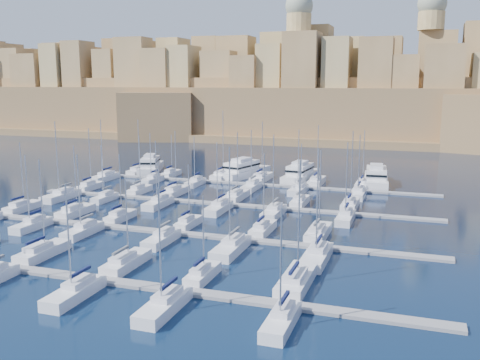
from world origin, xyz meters
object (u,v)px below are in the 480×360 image
(sailboat_2, at_px, (42,252))
(motor_yacht_c, at_px, (300,174))
(motor_yacht_a, at_px, (150,166))
(motor_yacht_b, at_px, (243,170))
(sailboat_4, at_px, (202,274))
(motor_yacht_d, at_px, (376,177))

(sailboat_2, relative_size, motor_yacht_c, 0.82)
(sailboat_2, relative_size, motor_yacht_a, 0.84)
(motor_yacht_b, height_order, motor_yacht_c, same)
(motor_yacht_a, bearing_deg, motor_yacht_b, 2.29)
(sailboat_4, relative_size, motor_yacht_c, 0.63)
(sailboat_2, xyz_separation_m, sailboat_4, (24.81, -0.90, -0.04))
(motor_yacht_c, relative_size, motor_yacht_d, 0.94)
(motor_yacht_a, relative_size, motor_yacht_b, 0.88)
(motor_yacht_c, bearing_deg, motor_yacht_b, 177.54)
(sailboat_4, relative_size, motor_yacht_b, 0.57)
(sailboat_2, distance_m, motor_yacht_d, 81.22)
(motor_yacht_a, height_order, motor_yacht_c, same)
(motor_yacht_d, bearing_deg, motor_yacht_c, -178.37)
(motor_yacht_b, relative_size, motor_yacht_c, 1.10)
(sailboat_4, relative_size, motor_yacht_a, 0.65)
(motor_yacht_a, bearing_deg, sailboat_4, -57.58)
(sailboat_4, distance_m, motor_yacht_c, 71.06)
(sailboat_2, distance_m, motor_yacht_a, 72.52)
(motor_yacht_b, distance_m, motor_yacht_c, 15.43)
(sailboat_2, bearing_deg, sailboat_4, -2.09)
(sailboat_2, xyz_separation_m, motor_yacht_a, (-20.03, 69.69, 0.98))
(sailboat_4, distance_m, motor_yacht_a, 83.64)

